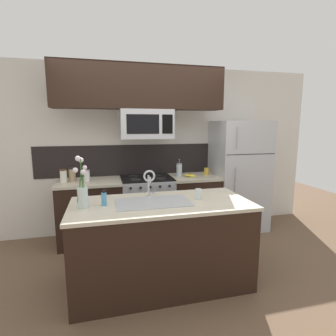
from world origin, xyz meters
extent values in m
plane|color=brown|center=(0.00, 0.00, 0.00)|extent=(10.00, 10.00, 0.00)
cube|color=silver|center=(0.30, 1.28, 1.30)|extent=(5.20, 0.10, 2.60)
cube|color=black|center=(0.00, 1.22, 1.15)|extent=(3.26, 0.01, 0.48)
cube|color=black|center=(-0.82, 0.90, 0.44)|extent=(0.88, 0.62, 0.88)
cube|color=beige|center=(-0.82, 0.90, 0.89)|extent=(0.91, 0.65, 0.03)
cube|color=black|center=(0.74, 0.90, 0.44)|extent=(0.73, 0.62, 0.88)
cube|color=beige|center=(0.74, 0.90, 0.89)|extent=(0.76, 0.65, 0.03)
cube|color=#B7BABF|center=(0.00, 0.90, 0.46)|extent=(0.76, 0.62, 0.91)
cube|color=black|center=(0.00, 0.90, 0.92)|extent=(0.76, 0.62, 0.01)
cylinder|color=black|center=(-0.18, 0.76, 0.93)|extent=(0.15, 0.15, 0.01)
cylinder|color=black|center=(0.18, 0.76, 0.93)|extent=(0.15, 0.15, 0.01)
cylinder|color=black|center=(-0.18, 1.04, 0.93)|extent=(0.15, 0.15, 0.01)
cylinder|color=black|center=(0.18, 1.04, 0.93)|extent=(0.15, 0.15, 0.01)
cylinder|color=black|center=(-0.27, 0.58, 0.85)|extent=(0.03, 0.02, 0.03)
cylinder|color=black|center=(-0.14, 0.58, 0.85)|extent=(0.03, 0.02, 0.03)
cylinder|color=black|center=(0.00, 0.58, 0.85)|extent=(0.03, 0.02, 0.03)
cylinder|color=black|center=(0.14, 0.58, 0.85)|extent=(0.03, 0.02, 0.03)
cylinder|color=black|center=(0.27, 0.58, 0.85)|extent=(0.03, 0.02, 0.03)
cube|color=#B7BABF|center=(0.00, 0.88, 1.71)|extent=(0.74, 0.40, 0.41)
cube|color=black|center=(-0.07, 0.68, 1.71)|extent=(0.45, 0.00, 0.26)
cube|color=black|center=(0.27, 0.68, 1.71)|extent=(0.15, 0.00, 0.26)
cube|color=black|center=(-0.08, 0.85, 2.22)|extent=(2.37, 0.34, 0.60)
cube|color=#B7BABF|center=(1.52, 0.92, 0.88)|extent=(0.83, 0.72, 1.76)
cube|color=black|center=(1.52, 0.56, 1.27)|extent=(0.80, 0.00, 0.01)
cylinder|color=#99999E|center=(1.27, 0.54, 1.52)|extent=(0.01, 0.01, 0.32)
cylinder|color=#99999E|center=(1.27, 0.54, 0.74)|extent=(0.01, 0.01, 0.67)
cylinder|color=silver|center=(-1.16, 0.89, 0.99)|extent=(0.09, 0.09, 0.17)
cylinder|color=#4C331E|center=(-1.16, 0.89, 1.09)|extent=(0.09, 0.09, 0.02)
cylinder|color=#997F5B|center=(-1.06, 0.94, 1.00)|extent=(0.09, 0.09, 0.18)
cylinder|color=black|center=(-1.06, 0.94, 1.10)|extent=(0.09, 0.09, 0.02)
cylinder|color=silver|center=(-0.86, 0.90, 0.98)|extent=(0.08, 0.08, 0.14)
cylinder|color=#B2B2B7|center=(-0.86, 0.90, 1.06)|extent=(0.08, 0.08, 0.02)
ellipsoid|color=yellow|center=(0.66, 0.83, 0.93)|extent=(0.17, 0.10, 0.05)
ellipsoid|color=yellow|center=(0.67, 0.85, 0.93)|extent=(0.18, 0.06, 0.07)
ellipsoid|color=yellow|center=(0.67, 0.83, 0.93)|extent=(0.18, 0.07, 0.06)
ellipsoid|color=yellow|center=(0.68, 0.85, 0.93)|extent=(0.17, 0.10, 0.06)
cylinder|color=brown|center=(0.67, 0.84, 0.96)|extent=(0.02, 0.02, 0.03)
cylinder|color=silver|center=(0.53, 0.96, 1.00)|extent=(0.09, 0.09, 0.18)
cylinder|color=#A3A3AA|center=(0.53, 0.96, 1.10)|extent=(0.08, 0.08, 0.02)
cylinder|color=#A3A3AA|center=(0.53, 0.96, 1.14)|extent=(0.01, 0.01, 0.05)
sphere|color=#A3A3AA|center=(0.53, 0.96, 1.17)|extent=(0.02, 0.02, 0.02)
cylinder|color=gold|center=(0.98, 0.95, 0.97)|extent=(0.08, 0.08, 0.11)
cube|color=black|center=(-0.05, -0.35, 0.44)|extent=(1.82, 0.82, 0.88)
cube|color=beige|center=(-0.05, -0.35, 0.89)|extent=(1.85, 0.85, 0.03)
cube|color=#ADAFB5|center=(-0.14, -0.35, 0.91)|extent=(0.76, 0.44, 0.01)
cube|color=#ADAFB5|center=(-0.31, -0.35, 0.84)|extent=(0.30, 0.33, 0.15)
cube|color=#ADAFB5|center=(0.04, -0.35, 0.84)|extent=(0.30, 0.33, 0.15)
cylinder|color=#B7BABF|center=(-0.14, -0.09, 0.92)|extent=(0.04, 0.04, 0.02)
cylinder|color=#B7BABF|center=(-0.14, -0.09, 1.04)|extent=(0.02, 0.02, 0.22)
torus|color=#B7BABF|center=(-0.14, -0.14, 1.15)|extent=(0.13, 0.02, 0.13)
cylinder|color=#B7BABF|center=(-0.14, -0.20, 1.12)|extent=(0.02, 0.02, 0.06)
cube|color=#B7BABF|center=(-0.10, -0.09, 0.95)|extent=(0.07, 0.01, 0.01)
cylinder|color=#4C93C6|center=(-0.62, -0.33, 0.98)|extent=(0.05, 0.05, 0.13)
cylinder|color=black|center=(-0.62, -0.33, 1.05)|extent=(0.02, 0.02, 0.02)
cube|color=black|center=(-0.61, -0.33, 1.07)|extent=(0.03, 0.01, 0.01)
cylinder|color=silver|center=(0.36, -0.34, 0.97)|extent=(0.06, 0.06, 0.11)
cylinder|color=silver|center=(-0.82, -0.35, 1.01)|extent=(0.10, 0.10, 0.20)
cylinder|color=silver|center=(-0.82, -0.35, 0.95)|extent=(0.09, 0.09, 0.06)
cylinder|color=#386B2D|center=(-0.81, -0.34, 1.14)|extent=(0.04, 0.02, 0.33)
sphere|color=silver|center=(-0.79, -0.34, 1.30)|extent=(0.04, 0.04, 0.04)
cylinder|color=#386B2D|center=(-0.81, -0.35, 1.12)|extent=(0.02, 0.02, 0.29)
sphere|color=silver|center=(-0.80, -0.36, 1.26)|extent=(0.05, 0.05, 0.05)
cylinder|color=#386B2D|center=(-0.84, -0.34, 1.18)|extent=(0.03, 0.01, 0.42)
sphere|color=silver|center=(-0.85, -0.34, 1.39)|extent=(0.05, 0.05, 0.05)
cylinder|color=#386B2D|center=(-0.82, -0.33, 1.17)|extent=(0.01, 0.03, 0.40)
sphere|color=silver|center=(-0.82, -0.32, 1.37)|extent=(0.05, 0.05, 0.05)
cylinder|color=#386B2D|center=(-0.85, -0.37, 1.13)|extent=(0.06, 0.04, 0.31)
sphere|color=silver|center=(-0.87, -0.38, 1.29)|extent=(0.05, 0.05, 0.05)
camera|label=1|loc=(-0.61, -2.91, 1.70)|focal=28.00mm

